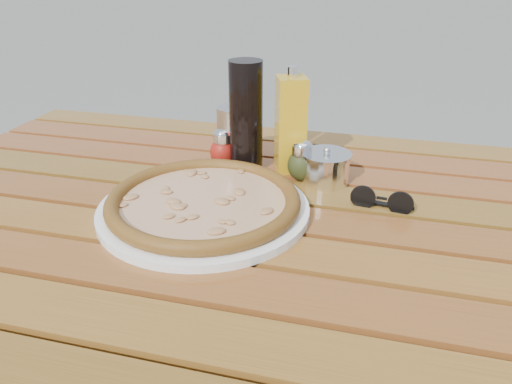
% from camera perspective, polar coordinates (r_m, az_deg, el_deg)
% --- Properties ---
extents(table, '(1.40, 0.90, 0.75)m').
position_cam_1_polar(table, '(0.89, -0.33, -6.65)').
color(table, '#37220C').
rests_on(table, ground).
extents(plate, '(0.46, 0.46, 0.01)m').
position_cam_1_polar(plate, '(0.86, -5.97, -1.97)').
color(plate, white).
rests_on(plate, table).
extents(pizza, '(0.35, 0.35, 0.03)m').
position_cam_1_polar(pizza, '(0.85, -6.02, -1.03)').
color(pizza, beige).
rests_on(pizza, plate).
extents(pepper_shaker, '(0.06, 0.06, 0.08)m').
position_cam_1_polar(pepper_shaker, '(1.03, -3.79, 4.98)').
color(pepper_shaker, '#AC1F13').
rests_on(pepper_shaker, table).
extents(oregano_shaker, '(0.06, 0.06, 0.08)m').
position_cam_1_polar(oregano_shaker, '(0.97, 5.22, 3.52)').
color(oregano_shaker, '#383E19').
rests_on(oregano_shaker, table).
extents(dark_bottle, '(0.08, 0.08, 0.22)m').
position_cam_1_polar(dark_bottle, '(0.99, -1.15, 8.58)').
color(dark_bottle, black).
rests_on(dark_bottle, table).
extents(soda_can, '(0.08, 0.08, 0.12)m').
position_cam_1_polar(soda_can, '(1.04, -2.64, 6.43)').
color(soda_can, silver).
rests_on(soda_can, table).
extents(olive_oil_cruet, '(0.07, 0.07, 0.21)m').
position_cam_1_polar(olive_oil_cruet, '(0.99, 3.97, 7.73)').
color(olive_oil_cruet, gold).
rests_on(olive_oil_cruet, table).
extents(parmesan_tin, '(0.13, 0.13, 0.07)m').
position_cam_1_polar(parmesan_tin, '(0.97, 7.99, 2.85)').
color(parmesan_tin, white).
rests_on(parmesan_tin, table).
extents(sunglasses, '(0.11, 0.03, 0.04)m').
position_cam_1_polar(sunglasses, '(0.89, 14.17, -1.00)').
color(sunglasses, black).
rests_on(sunglasses, table).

